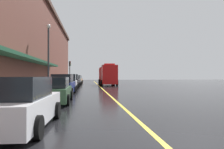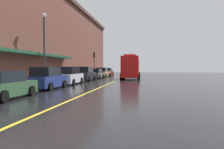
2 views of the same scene
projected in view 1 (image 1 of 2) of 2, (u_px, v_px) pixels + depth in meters
ground_plane at (101, 87)px, 30.03m from camera, size 112.00×112.00×0.00m
sidewalk_left at (56, 87)px, 29.32m from camera, size 2.40×70.00×0.15m
lane_center_stripe at (101, 87)px, 30.03m from camera, size 0.16×70.00×0.01m
brick_building_left at (8, 42)px, 27.67m from camera, size 10.77×64.00×12.26m
parked_car_0 at (19, 104)px, 6.66m from camera, size 2.17×4.45×1.62m
parked_car_1 at (54, 91)px, 12.83m from camera, size 2.06×4.62×1.57m
parked_car_2 at (63, 85)px, 18.78m from camera, size 2.14×4.39×1.79m
parked_car_3 at (69, 83)px, 24.10m from camera, size 2.03×4.80×1.84m
parked_car_4 at (72, 81)px, 30.42m from camera, size 2.08×4.91×1.87m
parked_car_5 at (75, 81)px, 36.45m from camera, size 2.09×4.30×1.57m
parked_car_6 at (77, 80)px, 42.08m from camera, size 2.23×4.81×1.73m
parked_car_7 at (78, 80)px, 47.46m from camera, size 2.16×4.55×1.66m
fire_truck at (108, 75)px, 36.83m from camera, size 2.90×7.82×3.62m
parking_meter_0 at (68, 79)px, 36.87m from camera, size 0.14×0.18×1.33m
parking_meter_1 at (71, 79)px, 44.34m from camera, size 0.14×0.18×1.33m
street_lamp_left at (48, 50)px, 22.18m from camera, size 0.44×0.44×6.94m
traffic_light_near at (70, 68)px, 40.84m from camera, size 0.38×0.36×4.30m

